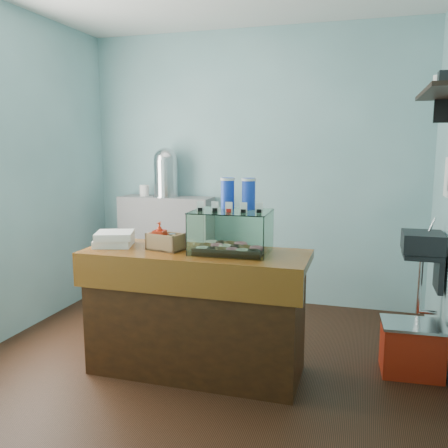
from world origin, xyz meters
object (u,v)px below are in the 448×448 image
(counter, at_px, (196,311))
(coffee_urn, at_px, (166,171))
(display_case, at_px, (232,229))
(red_cooler, at_px, (412,348))

(counter, bearing_deg, coffee_urn, 119.66)
(display_case, relative_size, red_cooler, 1.20)
(counter, xyz_separation_m, coffee_urn, (-0.89, 1.56, 0.91))
(counter, height_order, display_case, display_case)
(display_case, bearing_deg, counter, -167.26)
(display_case, xyz_separation_m, coffee_urn, (-1.14, 1.50, 0.31))
(counter, relative_size, display_case, 2.93)
(coffee_urn, relative_size, red_cooler, 1.14)
(coffee_urn, xyz_separation_m, red_cooler, (2.40, -1.16, -1.18))
(red_cooler, bearing_deg, counter, -168.73)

